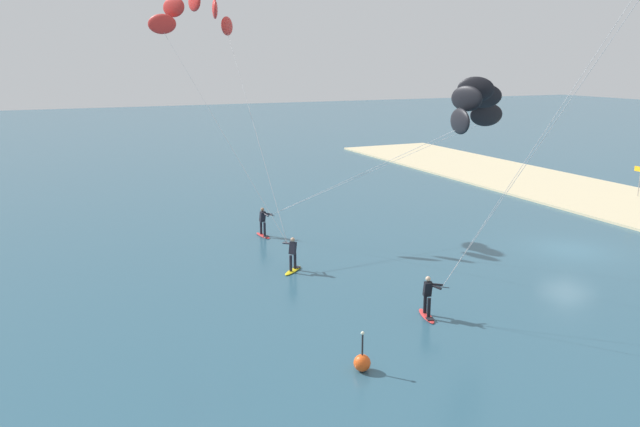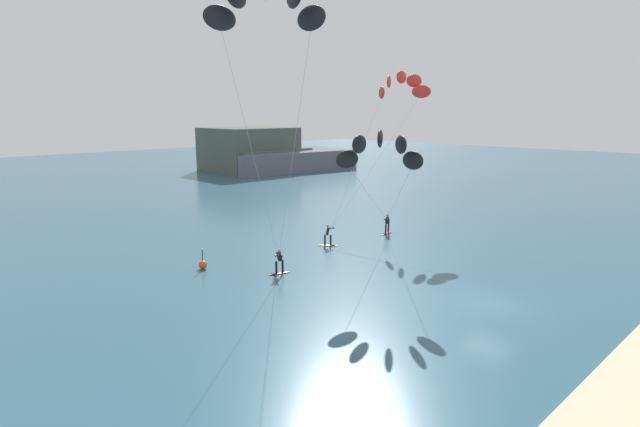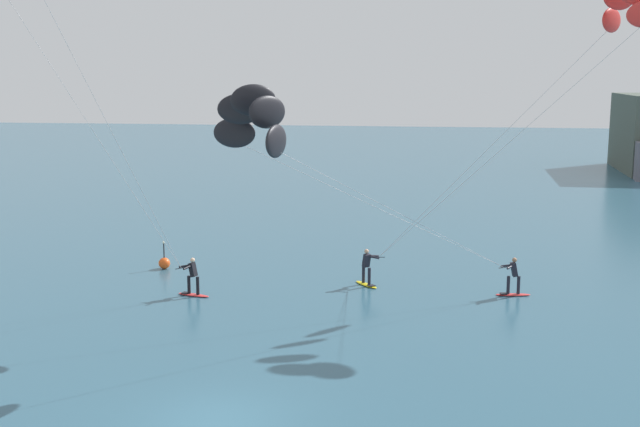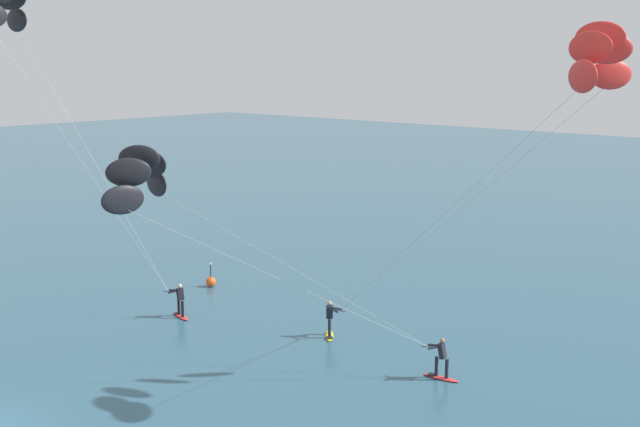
{
  "view_description": "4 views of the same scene",
  "coord_description": "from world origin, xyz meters",
  "px_view_note": "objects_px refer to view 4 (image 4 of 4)",
  "views": [
    {
      "loc": [
        -23.37,
        25.21,
        9.76
      ],
      "look_at": [
        -0.14,
        14.67,
        3.51
      ],
      "focal_mm": 34.95,
      "sensor_mm": 36.0,
      "label": 1
    },
    {
      "loc": [
        -25.13,
        -12.32,
        10.15
      ],
      "look_at": [
        0.92,
        13.63,
        2.94
      ],
      "focal_mm": 29.43,
      "sensor_mm": 36.0,
      "label": 2
    },
    {
      "loc": [
        5.77,
        -19.92,
        9.55
      ],
      "look_at": [
        0.53,
        16.27,
        2.97
      ],
      "focal_mm": 44.58,
      "sensor_mm": 36.0,
      "label": 3
    },
    {
      "loc": [
        24.34,
        -10.51,
        12.25
      ],
      "look_at": [
        0.93,
        16.29,
        5.22
      ],
      "focal_mm": 43.05,
      "sensor_mm": 36.0,
      "label": 4
    }
  ],
  "objects_px": {
    "kitesurfer_mid_water": "(584,71)",
    "kitesurfer_far_out": "(10,16)",
    "kitesurfer_nearshore": "(153,183)",
    "marker_buoy": "(211,281)"
  },
  "relations": [
    {
      "from": "kitesurfer_mid_water",
      "to": "kitesurfer_far_out",
      "type": "relative_size",
      "value": 0.85
    },
    {
      "from": "kitesurfer_mid_water",
      "to": "kitesurfer_far_out",
      "type": "xyz_separation_m",
      "value": [
        -22.6,
        -9.3,
        2.34
      ]
    },
    {
      "from": "kitesurfer_mid_water",
      "to": "kitesurfer_far_out",
      "type": "height_order",
      "value": "kitesurfer_far_out"
    },
    {
      "from": "kitesurfer_nearshore",
      "to": "marker_buoy",
      "type": "bearing_deg",
      "value": 128.69
    },
    {
      "from": "kitesurfer_far_out",
      "to": "marker_buoy",
      "type": "distance_m",
      "value": 17.0
    },
    {
      "from": "kitesurfer_nearshore",
      "to": "kitesurfer_mid_water",
      "type": "xyz_separation_m",
      "value": [
        13.41,
        8.72,
        4.34
      ]
    },
    {
      "from": "kitesurfer_far_out",
      "to": "marker_buoy",
      "type": "relative_size",
      "value": 11.65
    },
    {
      "from": "kitesurfer_far_out",
      "to": "marker_buoy",
      "type": "bearing_deg",
      "value": 77.62
    },
    {
      "from": "kitesurfer_mid_water",
      "to": "marker_buoy",
      "type": "height_order",
      "value": "kitesurfer_mid_water"
    },
    {
      "from": "marker_buoy",
      "to": "kitesurfer_nearshore",
      "type": "bearing_deg",
      "value": -51.31
    }
  ]
}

